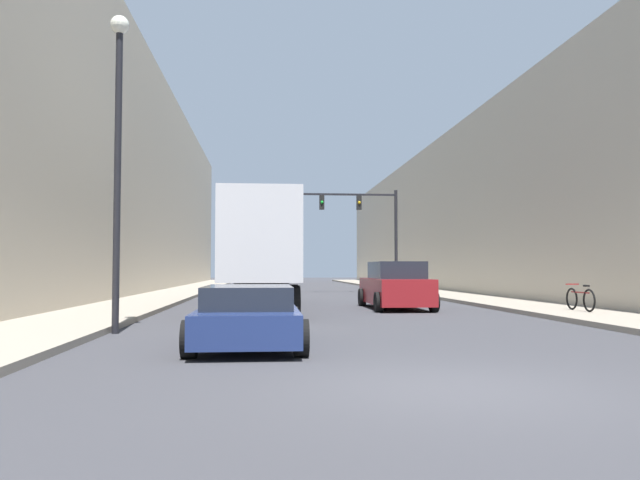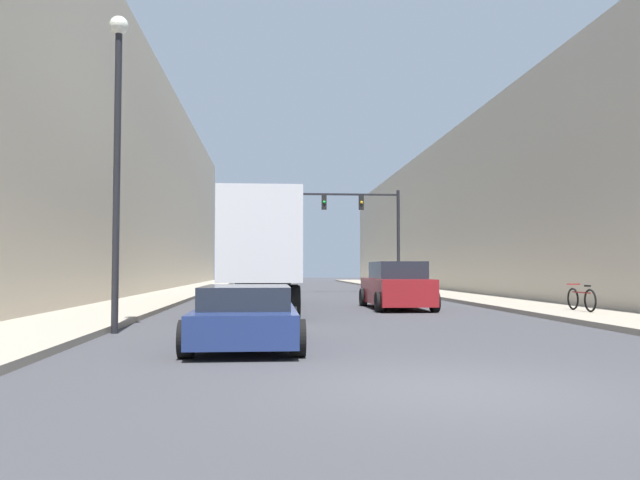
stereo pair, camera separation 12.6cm
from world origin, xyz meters
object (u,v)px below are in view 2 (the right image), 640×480
object	(u,v)px
parked_bicycle	(581,299)
traffic_signal_gantry	(371,221)
sedan_car	(246,316)
suv_car	(396,286)
street_lamp	(117,131)
semi_truck	(262,251)

from	to	relation	value
parked_bicycle	traffic_signal_gantry	bearing A→B (deg)	100.50
parked_bicycle	sedan_car	bearing A→B (deg)	-146.50
suv_car	street_lamp	size ratio (longest dim) A/B	0.67
street_lamp	traffic_signal_gantry	bearing A→B (deg)	67.34
semi_truck	sedan_car	distance (m)	11.37
suv_car	traffic_signal_gantry	world-z (taller)	traffic_signal_gantry
semi_truck	parked_bicycle	xyz separation A→B (m)	(10.21, -4.39, -1.65)
traffic_signal_gantry	sedan_car	bearing A→B (deg)	-104.54
semi_truck	traffic_signal_gantry	bearing A→B (deg)	66.04
street_lamp	parked_bicycle	world-z (taller)	street_lamp
street_lamp	sedan_car	bearing A→B (deg)	-38.19
street_lamp	parked_bicycle	size ratio (longest dim) A/B	4.08
suv_car	street_lamp	distance (m)	12.33
semi_truck	street_lamp	size ratio (longest dim) A/B	1.70
suv_car	parked_bicycle	size ratio (longest dim) A/B	2.73
traffic_signal_gantry	street_lamp	size ratio (longest dim) A/B	0.96
suv_car	parked_bicycle	distance (m)	6.47
suv_car	semi_truck	bearing A→B (deg)	173.77
sedan_car	semi_truck	bearing A→B (deg)	89.20
traffic_signal_gantry	street_lamp	xyz separation A→B (m)	(-9.91, -23.72, 0.23)
parked_bicycle	street_lamp	bearing A→B (deg)	-161.90
traffic_signal_gantry	parked_bicycle	distance (m)	20.04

